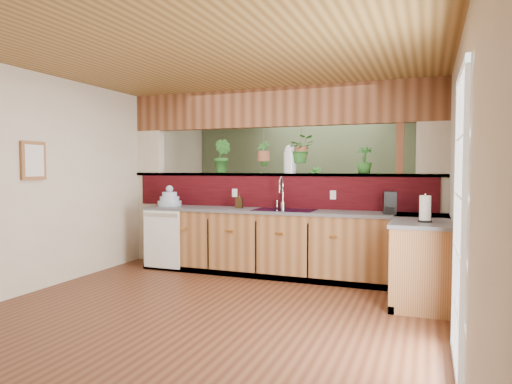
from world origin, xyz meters
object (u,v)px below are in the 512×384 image
at_px(glass_jar, 290,159).
at_px(shelving_console, 293,220).
at_px(paper_towel, 425,209).
at_px(coffee_maker, 390,204).
at_px(soap_dispenser, 239,201).
at_px(dish_stack, 170,200).
at_px(faucet, 282,191).

bearing_deg(glass_jar, shelving_console, 104.78).
bearing_deg(paper_towel, shelving_console, 127.02).
bearing_deg(paper_towel, coffee_maker, 118.50).
relative_size(soap_dispenser, shelving_console, 0.14).
height_order(dish_stack, shelving_console, dish_stack).
bearing_deg(faucet, dish_stack, -175.52).
distance_m(coffee_maker, shelving_console, 3.03).
relative_size(glass_jar, shelving_console, 0.26).
distance_m(coffee_maker, paper_towel, 0.87).
height_order(faucet, paper_towel, faucet).
bearing_deg(faucet, paper_towel, -27.04).
xyz_separation_m(dish_stack, shelving_console, (1.26, 2.25, -0.50)).
relative_size(dish_stack, shelving_console, 0.23).
height_order(coffee_maker, shelving_console, coffee_maker).
distance_m(faucet, glass_jar, 0.50).
relative_size(coffee_maker, glass_jar, 0.68).
distance_m(dish_stack, shelving_console, 2.63).
distance_m(paper_towel, glass_jar, 2.23).
relative_size(coffee_maker, shelving_console, 0.18).
bearing_deg(soap_dispenser, coffee_maker, -1.88).
xyz_separation_m(dish_stack, coffee_maker, (3.16, -0.06, 0.03)).
relative_size(dish_stack, soap_dispenser, 1.65).
bearing_deg(dish_stack, shelving_console, 60.77).
height_order(glass_jar, shelving_console, glass_jar).
height_order(dish_stack, glass_jar, glass_jar).
xyz_separation_m(soap_dispenser, coffee_maker, (2.04, -0.07, 0.02)).
bearing_deg(paper_towel, glass_jar, 147.16).
relative_size(paper_towel, glass_jar, 0.74).
distance_m(dish_stack, paper_towel, 3.67).
xyz_separation_m(coffee_maker, paper_towel, (0.42, -0.77, 0.01)).
distance_m(faucet, coffee_maker, 1.47).
distance_m(soap_dispenser, coffee_maker, 2.04).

